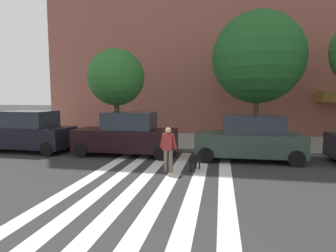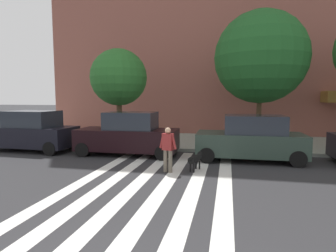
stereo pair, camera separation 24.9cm
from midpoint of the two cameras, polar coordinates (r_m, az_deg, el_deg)
name	(u,v)px [view 1 (the left image)]	position (r m, az deg, el deg)	size (l,w,h in m)	color
ground_plane	(157,186)	(8.79, -3.00, -12.11)	(160.00, 160.00, 0.00)	#2B2B2D
sidewalk_far	(189,141)	(16.96, 3.88, -3.07)	(80.00, 6.00, 0.15)	#949C91
crosswalk_stripes	(152,185)	(8.83, -4.10, -12.00)	(4.95, 10.44, 0.01)	silver
parked_car_near_curb	(28,132)	(15.76, -27.21, -1.15)	(4.60, 2.12, 2.04)	black
parked_car_behind_first	(127,135)	(13.20, -8.96, -1.86)	(4.73, 1.93, 2.03)	black
parked_car_third_in_line	(249,139)	(12.48, 15.75, -2.51)	(4.51, 2.03, 1.95)	#2A3B32
street_tree_nearest	(116,78)	(15.99, -11.02, 9.71)	(3.16, 3.16, 5.26)	#4C3823
street_tree_middle	(258,58)	(15.97, 17.48, 13.20)	(4.87, 4.87, 7.11)	#4C3823
pedestrian_dog_walker	(168,147)	(10.07, -0.67, -4.35)	(0.70, 0.34, 1.64)	#6B6051
dog_on_leash	(196,158)	(10.48, 5.02, -6.65)	(0.49, 1.11, 0.65)	black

